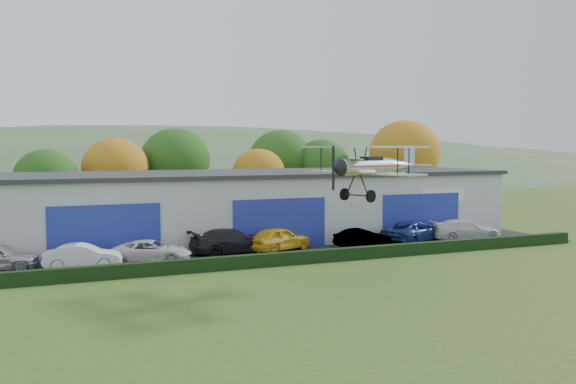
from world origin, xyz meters
name	(u,v)px	position (x,y,z in m)	size (l,w,h in m)	color
ground	(382,351)	(0.00, 0.00, 0.00)	(300.00, 300.00, 0.00)	#3C571B
apron	(258,252)	(3.00, 21.00, 0.03)	(48.00, 9.00, 0.05)	black
hedge	(285,259)	(3.00, 16.20, 0.40)	(46.00, 0.60, 0.80)	black
hangar	(252,205)	(5.00, 27.98, 2.66)	(40.60, 12.60, 5.30)	#B2B7BC
tree_belt	(167,164)	(0.85, 40.62, 5.61)	(75.70, 13.22, 10.12)	#3D2614
distant_hills	(61,231)	(-4.38, 140.00, -13.05)	(430.00, 196.00, 56.00)	#4C6642
car_1	(83,256)	(-8.55, 19.64, 0.78)	(1.55, 4.44, 1.46)	silver
car_2	(151,251)	(-4.44, 20.17, 0.74)	(2.29, 4.96, 1.38)	silver
car_3	(232,241)	(1.20, 21.24, 0.89)	(2.35, 5.78, 1.68)	black
car_4	(279,239)	(4.55, 21.08, 0.88)	(1.97, 4.90, 1.67)	gold
car_5	(363,238)	(10.61, 19.99, 0.72)	(1.43, 4.09, 1.35)	gray
car_6	(413,231)	(15.52, 20.88, 0.85)	(2.65, 5.75, 1.60)	navy
car_7	(465,230)	(19.64, 19.91, 0.84)	(2.23, 5.47, 1.59)	silver
biplane	(373,165)	(5.80, 10.57, 6.28)	(6.93, 7.80, 2.94)	silver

